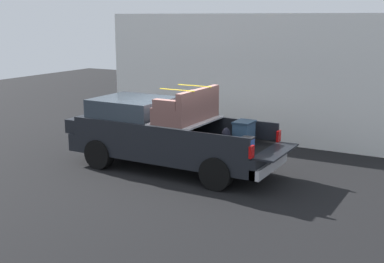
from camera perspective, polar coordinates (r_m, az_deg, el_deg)
name	(u,v)px	position (r m, az deg, el deg)	size (l,w,h in m)	color
ground_plane	(172,169)	(13.57, -2.22, -4.26)	(40.00, 40.00, 0.00)	black
pickup_truck	(161,133)	(13.50, -3.51, -0.18)	(6.05, 2.06, 2.23)	black
building_facade	(246,78)	(16.61, 6.05, 6.03)	(10.22, 0.36, 4.08)	white
trash_can	(142,120)	(17.58, -5.65, 1.31)	(0.60, 0.60, 0.98)	#2D2D33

